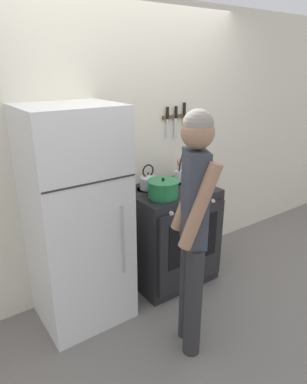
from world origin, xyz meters
The scene contains 9 objects.
ground_plane centered at (0.00, 0.00, 0.00)m, with size 14.00×14.00×0.00m, color slate.
wall_back centered at (0.00, 0.03, 1.27)m, with size 10.00×0.06×2.55m.
refrigerator centered at (-0.62, -0.31, 0.88)m, with size 0.70×0.64×1.75m.
stove_range centered at (0.30, -0.33, 0.48)m, with size 0.78×0.65×0.94m.
dutch_oven_pot centered at (0.12, -0.43, 1.01)m, with size 0.32×0.28×0.17m.
tea_kettle centered at (0.14, -0.18, 1.01)m, with size 0.19×0.15×0.23m.
utensil_jar centered at (0.50, -0.18, 1.00)m, with size 0.08×0.08×0.27m.
person centered at (-0.12, -1.09, 1.01)m, with size 0.40×0.43×1.76m.
wall_knife_strip centered at (0.58, -0.02, 1.54)m, with size 0.31×0.03×0.33m.
Camera 1 is at (-1.53, -2.62, 2.00)m, focal length 32.00 mm.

